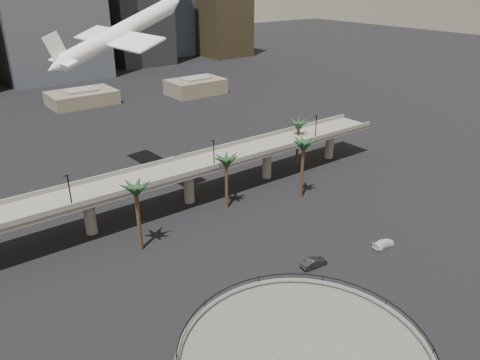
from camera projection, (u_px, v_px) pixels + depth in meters
overpass at (141, 184)px, 93.26m from camera, size 130.00×9.30×14.70m
palm_trees at (249, 153)px, 98.03m from camera, size 54.40×18.40×14.00m
low_buildings at (47, 108)px, 162.38m from camera, size 135.00×27.50×6.80m
airborne_jet at (118, 34)px, 94.12m from camera, size 31.74×28.60×14.28m
car_a at (255, 302)px, 70.11m from camera, size 4.72×2.02×1.59m
car_b at (314, 263)px, 79.55m from camera, size 4.92×2.18×1.57m
car_c at (383, 243)px, 85.35m from camera, size 4.78×2.13×1.36m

